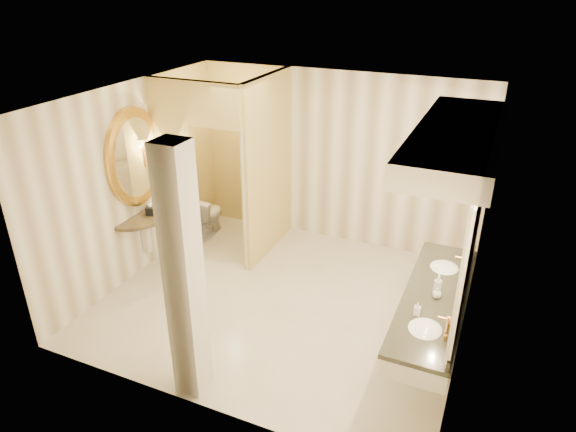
# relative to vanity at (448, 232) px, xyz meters

# --- Properties ---
(floor) EXTENTS (4.50, 4.50, 0.00)m
(floor) POSITION_rel_vanity_xyz_m (-1.98, 0.40, -1.63)
(floor) COLOR silver
(floor) RESTS_ON ground
(ceiling) EXTENTS (4.50, 4.50, 0.00)m
(ceiling) POSITION_rel_vanity_xyz_m (-1.98, 0.40, 1.07)
(ceiling) COLOR white
(ceiling) RESTS_ON wall_back
(wall_back) EXTENTS (4.50, 0.02, 2.70)m
(wall_back) POSITION_rel_vanity_xyz_m (-1.98, 2.40, -0.28)
(wall_back) COLOR white
(wall_back) RESTS_ON floor
(wall_front) EXTENTS (4.50, 0.02, 2.70)m
(wall_front) POSITION_rel_vanity_xyz_m (-1.98, -1.60, -0.28)
(wall_front) COLOR white
(wall_front) RESTS_ON floor
(wall_left) EXTENTS (0.02, 4.00, 2.70)m
(wall_left) POSITION_rel_vanity_xyz_m (-4.23, 0.40, -0.28)
(wall_left) COLOR white
(wall_left) RESTS_ON floor
(wall_right) EXTENTS (0.02, 4.00, 2.70)m
(wall_right) POSITION_rel_vanity_xyz_m (0.27, 0.40, -0.28)
(wall_right) COLOR white
(wall_right) RESTS_ON floor
(toilet_closet) EXTENTS (1.50, 1.55, 2.70)m
(toilet_closet) POSITION_rel_vanity_xyz_m (-3.09, 1.37, -0.24)
(toilet_closet) COLOR #F2DB7E
(toilet_closet) RESTS_ON floor
(wall_sconce) EXTENTS (0.14, 0.14, 0.42)m
(wall_sconce) POSITION_rel_vanity_xyz_m (-3.90, 0.83, 0.10)
(wall_sconce) COLOR #CA8B41
(wall_sconce) RESTS_ON toilet_closet
(vanity) EXTENTS (0.75, 2.48, 2.09)m
(vanity) POSITION_rel_vanity_xyz_m (0.00, 0.00, 0.00)
(vanity) COLOR beige
(vanity) RESTS_ON floor
(console_shelf) EXTENTS (1.06, 1.06, 1.98)m
(console_shelf) POSITION_rel_vanity_xyz_m (-4.19, 0.42, -0.28)
(console_shelf) COLOR black
(console_shelf) RESTS_ON floor
(pillar) EXTENTS (0.29, 0.29, 2.70)m
(pillar) POSITION_rel_vanity_xyz_m (-2.21, -1.39, -0.28)
(pillar) COLOR beige
(pillar) RESTS_ON floor
(tissue_box) EXTENTS (0.16, 0.16, 0.12)m
(tissue_box) POSITION_rel_vanity_xyz_m (-4.04, 0.43, -0.69)
(tissue_box) COLOR black
(tissue_box) RESTS_ON console_shelf
(toilet) EXTENTS (0.42, 0.69, 0.68)m
(toilet) POSITION_rel_vanity_xyz_m (-3.93, 1.68, -1.29)
(toilet) COLOR white
(toilet) RESTS_ON floor
(soap_bottle_a) EXTENTS (0.06, 0.07, 0.14)m
(soap_bottle_a) POSITION_rel_vanity_xyz_m (-0.15, -0.42, -0.68)
(soap_bottle_a) COLOR beige
(soap_bottle_a) RESTS_ON vanity
(soap_bottle_b) EXTENTS (0.11, 0.11, 0.12)m
(soap_bottle_b) POSITION_rel_vanity_xyz_m (-0.01, -0.05, -0.69)
(soap_bottle_b) COLOR silver
(soap_bottle_b) RESTS_ON vanity
(soap_bottle_c) EXTENTS (0.11, 0.11, 0.24)m
(soap_bottle_c) POSITION_rel_vanity_xyz_m (-0.02, 0.02, -0.63)
(soap_bottle_c) COLOR #C6B28C
(soap_bottle_c) RESTS_ON vanity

